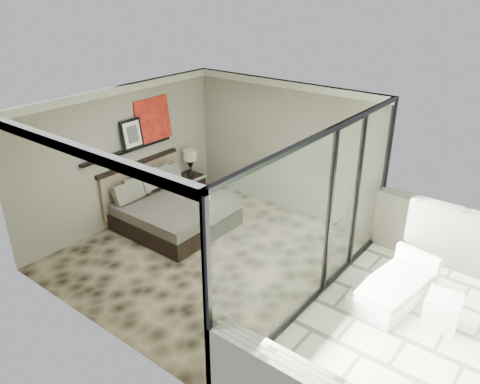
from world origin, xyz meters
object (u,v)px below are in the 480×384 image
Objects in this scene: bed at (172,210)px; ottoman at (442,310)px; nightstand at (189,184)px; table_lamp at (190,159)px; lounger at (395,288)px.

ottoman is at bearing 3.24° from bed.
nightstand is 0.61m from table_lamp.
table_lamp is at bearing 117.84° from bed.
table_lamp is 6.10m from ottoman.
nightstand is 1.23× the size of ottoman.
bed is 1.44m from nightstand.
table_lamp is (-0.69, 1.30, 0.56)m from bed.
table_lamp is 1.25× the size of ottoman.
table_lamp reaches higher than nightstand.
nightstand is at bearing 171.03° from ottoman.
bed reaches higher than ottoman.
lounger is at bearing -32.34° from nightstand.
bed is 4.55m from lounger.
ottoman is at bearing -9.49° from table_lamp.
table_lamp is 0.37× the size of lounger.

